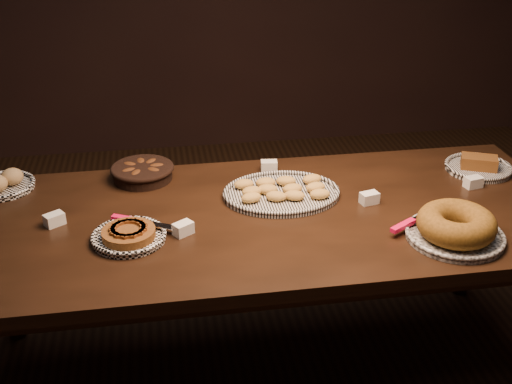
{
  "coord_description": "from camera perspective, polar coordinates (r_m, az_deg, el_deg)",
  "views": [
    {
      "loc": [
        -0.37,
        -2.1,
        1.93
      ],
      "look_at": [
        -0.02,
        0.05,
        0.82
      ],
      "focal_mm": 45.0,
      "sensor_mm": 36.0,
      "label": 1
    }
  ],
  "objects": [
    {
      "name": "madeleine_platter",
      "position": [
        2.56,
        2.27,
        0.03
      ],
      "size": [
        0.47,
        0.38,
        0.05
      ],
      "rotation": [
        0.0,
        0.0,
        -0.07
      ],
      "color": "black",
      "rests_on": "buffet_table"
    },
    {
      "name": "bundt_cake_plate",
      "position": [
        2.37,
        17.32,
        -3.01
      ],
      "size": [
        0.4,
        0.36,
        0.11
      ],
      "rotation": [
        0.0,
        0.0,
        -0.0
      ],
      "color": "black",
      "rests_on": "buffet_table"
    },
    {
      "name": "loaf_plate",
      "position": [
        2.94,
        19.16,
        2.19
      ],
      "size": [
        0.29,
        0.29,
        0.07
      ],
      "rotation": [
        0.0,
        0.0,
        -0.41
      ],
      "color": "black",
      "rests_on": "buffet_table"
    },
    {
      "name": "ground",
      "position": [
        2.88,
        0.59,
        -15.14
      ],
      "size": [
        5.0,
        5.0,
        0.0
      ],
      "primitive_type": "plane",
      "color": "black",
      "rests_on": "ground"
    },
    {
      "name": "apple_tart_plate",
      "position": [
        2.31,
        -11.22,
        -3.75
      ],
      "size": [
        0.32,
        0.27,
        0.05
      ],
      "rotation": [
        0.0,
        0.0,
        0.2
      ],
      "color": "white",
      "rests_on": "buffet_table"
    },
    {
      "name": "tent_cards",
      "position": [
        2.51,
        1.79,
        -0.46
      ],
      "size": [
        1.74,
        0.55,
        0.04
      ],
      "color": "white",
      "rests_on": "buffet_table"
    },
    {
      "name": "buffet_table",
      "position": [
        2.48,
        0.66,
        -3.45
      ],
      "size": [
        2.4,
        1.0,
        0.75
      ],
      "color": "black",
      "rests_on": "ground"
    },
    {
      "name": "bread_roll_plate",
      "position": [
        2.81,
        -21.73,
        0.75
      ],
      "size": [
        0.26,
        0.26,
        0.08
      ],
      "rotation": [
        0.0,
        0.0,
        -0.09
      ],
      "color": "white",
      "rests_on": "buffet_table"
    },
    {
      "name": "croissant_basket",
      "position": [
        2.74,
        -10.05,
        1.85
      ],
      "size": [
        0.31,
        0.31,
        0.07
      ],
      "rotation": [
        0.0,
        0.0,
        -0.35
      ],
      "color": "black",
      "rests_on": "buffet_table"
    }
  ]
}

